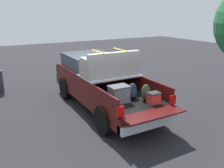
{
  "coord_description": "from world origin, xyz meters",
  "views": [
    {
      "loc": [
        -7.43,
        3.8,
        3.48
      ],
      "look_at": [
        -0.6,
        0.0,
        1.1
      ],
      "focal_mm": 38.45,
      "sensor_mm": 36.0,
      "label": 1
    }
  ],
  "objects": [
    {
      "name": "ground_plane",
      "position": [
        0.0,
        0.0,
        0.0
      ],
      "size": [
        40.0,
        40.0,
        0.0
      ],
      "primitive_type": "plane",
      "color": "#262628"
    },
    {
      "name": "pickup_truck",
      "position": [
        0.37,
        0.0,
        0.97
      ],
      "size": [
        6.05,
        2.06,
        2.23
      ],
      "color": "#470F0F",
      "rests_on": "ground_plane"
    }
  ]
}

